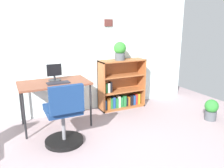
{
  "coord_description": "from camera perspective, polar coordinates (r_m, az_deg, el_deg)",
  "views": [
    {
      "loc": [
        -0.98,
        -1.72,
        1.56
      ],
      "look_at": [
        0.46,
        1.22,
        0.7
      ],
      "focal_mm": 35.93,
      "sensor_mm": 36.0,
      "label": 1
    }
  ],
  "objects": [
    {
      "name": "wall_back",
      "position": [
        4.0,
        -12.08,
        9.44
      ],
      "size": [
        5.2,
        0.12,
        2.43
      ],
      "color": "silver",
      "rests_on": "ground_plane"
    },
    {
      "name": "desk",
      "position": [
        3.57,
        -14.49,
        -0.35
      ],
      "size": [
        1.06,
        0.63,
        0.72
      ],
      "color": "brown",
      "rests_on": "ground_plane"
    },
    {
      "name": "monitor",
      "position": [
        3.62,
        -14.45,
        2.64
      ],
      "size": [
        0.23,
        0.2,
        0.26
      ],
      "color": "#262628",
      "rests_on": "desk"
    },
    {
      "name": "keyboard",
      "position": [
        3.46,
        -13.51,
        0.29
      ],
      "size": [
        0.33,
        0.15,
        0.02
      ],
      "primitive_type": "cube",
      "color": "#23232A",
      "rests_on": "desk"
    },
    {
      "name": "office_chair",
      "position": [
        3.03,
        -12.08,
        -8.57
      ],
      "size": [
        0.52,
        0.55,
        0.87
      ],
      "color": "black",
      "rests_on": "ground_plane"
    },
    {
      "name": "bookshelf_low",
      "position": [
        4.33,
        2.13,
        -0.84
      ],
      "size": [
        0.89,
        0.3,
        0.94
      ],
      "color": "#9A572E",
      "rests_on": "ground_plane"
    },
    {
      "name": "potted_plant_on_shelf",
      "position": [
        4.13,
        2.03,
        8.51
      ],
      "size": [
        0.22,
        0.22,
        0.33
      ],
      "color": "#474C51",
      "rests_on": "bookshelf_low"
    },
    {
      "name": "potted_plant_floor",
      "position": [
        4.15,
        23.92,
        -5.89
      ],
      "size": [
        0.22,
        0.22,
        0.36
      ],
      "color": "#474C51",
      "rests_on": "ground_plane"
    }
  ]
}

